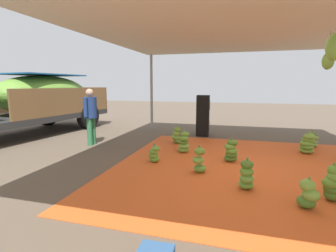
# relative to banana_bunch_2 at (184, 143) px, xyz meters

# --- Properties ---
(ground_plane) EXTENTS (40.00, 40.00, 0.00)m
(ground_plane) POSITION_rel_banana_bunch_2_xyz_m (-0.86, 1.58, -0.26)
(ground_plane) COLOR brown
(tarp_orange) EXTENTS (5.52, 5.22, 0.01)m
(tarp_orange) POSITION_rel_banana_bunch_2_xyz_m (-0.86, -1.42, -0.25)
(tarp_orange) COLOR #E05B23
(tarp_orange) RESTS_ON ground
(tent_canopy) EXTENTS (8.00, 7.00, 2.87)m
(tent_canopy) POSITION_rel_banana_bunch_2_xyz_m (-0.86, -1.52, 2.53)
(tent_canopy) COLOR #9EA0A5
(tent_canopy) RESTS_ON ground
(banana_bunch_2) EXTENTS (0.37, 0.38, 0.59)m
(banana_bunch_2) POSITION_rel_banana_bunch_2_xyz_m (0.00, 0.00, 0.00)
(banana_bunch_2) COLOR #6B9E38
(banana_bunch_2) RESTS_ON tarp_orange
(banana_bunch_4) EXTENTS (0.35, 0.37, 0.58)m
(banana_bunch_4) POSITION_rel_banana_bunch_2_xyz_m (-2.08, -2.67, 0.01)
(banana_bunch_4) COLOR #477523
(banana_bunch_4) RESTS_ON tarp_orange
(banana_bunch_5) EXTENTS (0.36, 0.38, 0.55)m
(banana_bunch_5) POSITION_rel_banana_bunch_2_xyz_m (-0.49, -1.18, -0.02)
(banana_bunch_5) COLOR #477523
(banana_bunch_5) RESTS_ON tarp_orange
(banana_bunch_6) EXTENTS (0.34, 0.34, 0.55)m
(banana_bunch_6) POSITION_rel_banana_bunch_2_xyz_m (-1.38, -0.60, -0.02)
(banana_bunch_6) COLOR #60932D
(banana_bunch_6) RESTS_ON tarp_orange
(banana_bunch_7) EXTENTS (0.32, 0.34, 0.45)m
(banana_bunch_7) POSITION_rel_banana_bunch_2_xyz_m (-2.43, -2.27, -0.06)
(banana_bunch_7) COLOR #477523
(banana_bunch_7) RESTS_ON tarp_orange
(banana_bunch_8) EXTENTS (0.45, 0.46, 0.55)m
(banana_bunch_8) POSITION_rel_banana_bunch_2_xyz_m (0.72, -2.98, -0.01)
(banana_bunch_8) COLOR #75A83D
(banana_bunch_8) RESTS_ON tarp_orange
(banana_bunch_9) EXTENTS (0.32, 0.33, 0.42)m
(banana_bunch_9) POSITION_rel_banana_bunch_2_xyz_m (-0.97, 0.46, -0.08)
(banana_bunch_9) COLOR #60932D
(banana_bunch_9) RESTS_ON tarp_orange
(banana_bunch_11) EXTENTS (0.41, 0.39, 0.46)m
(banana_bunch_11) POSITION_rel_banana_bunch_2_xyz_m (1.54, -3.29, -0.06)
(banana_bunch_11) COLOR #75A83D
(banana_bunch_11) RESTS_ON tarp_orange
(banana_bunch_12) EXTENTS (0.36, 0.33, 0.54)m
(banana_bunch_12) POSITION_rel_banana_bunch_2_xyz_m (-1.97, -1.47, -0.02)
(banana_bunch_12) COLOR #60932D
(banana_bunch_12) RESTS_ON tarp_orange
(banana_bunch_13) EXTENTS (0.38, 0.40, 0.53)m
(banana_bunch_13) POSITION_rel_banana_bunch_2_xyz_m (0.91, 0.41, -0.02)
(banana_bunch_13) COLOR #518428
(banana_bunch_13) RESTS_ON tarp_orange
(cargo_truck_main) EXTENTS (7.25, 3.19, 2.40)m
(cargo_truck_main) POSITION_rel_banana_bunch_2_xyz_m (0.17, 5.77, 1.01)
(cargo_truck_main) COLOR #2D2D2D
(cargo_truck_main) RESTS_ON ground
(worker_0) EXTENTS (0.58, 0.36, 1.60)m
(worker_0) POSITION_rel_banana_bunch_2_xyz_m (0.16, 2.74, 0.67)
(worker_0) COLOR #337A4C
(worker_0) RESTS_ON ground
(speaker_stack) EXTENTS (0.53, 0.45, 1.36)m
(speaker_stack) POSITION_rel_banana_bunch_2_xyz_m (2.36, -0.15, 0.42)
(speaker_stack) COLOR black
(speaker_stack) RESTS_ON ground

